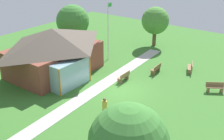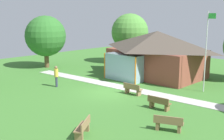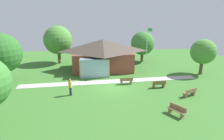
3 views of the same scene
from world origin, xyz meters
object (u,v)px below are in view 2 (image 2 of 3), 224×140
(bench_rear_near_path, at_px, (133,89))
(visitor_strolling_lawn, at_px, (56,75))
(pavilion, at_px, (155,53))
(bench_lawn_far_right, at_px, (168,124))
(flagpole, at_px, (206,49))
(bench_front_right, at_px, (83,128))
(tree_west_hedge, at_px, (46,36))
(tree_behind_pavilion_left, at_px, (130,32))
(bench_mid_right, at_px, (159,103))

(bench_rear_near_path, distance_m, visitor_strolling_lawn, 6.56)
(pavilion, xyz_separation_m, bench_lawn_far_right, (8.05, -10.19, -1.87))
(flagpole, relative_size, visitor_strolling_lawn, 3.52)
(bench_lawn_far_right, xyz_separation_m, bench_front_right, (-2.75, -3.37, 0.00))
(pavilion, relative_size, bench_lawn_far_right, 5.91)
(bench_rear_near_path, xyz_separation_m, tree_west_hedge, (-14.00, 1.79, 3.10))
(bench_front_right, height_order, tree_behind_pavilion_left, tree_behind_pavilion_left)
(flagpole, bearing_deg, tree_behind_pavilion_left, 154.27)
(tree_behind_pavilion_left, bearing_deg, visitor_strolling_lawn, -76.09)
(bench_mid_right, xyz_separation_m, tree_behind_pavilion_left, (-12.60, 12.01, 3.34))
(bench_front_right, bearing_deg, pavilion, -11.61)
(flagpole, distance_m, visitor_strolling_lawn, 12.01)
(bench_front_right, height_order, tree_west_hedge, tree_west_hedge)
(bench_mid_right, xyz_separation_m, visitor_strolling_lawn, (-9.35, -1.13, 0.62))
(bench_lawn_far_right, relative_size, bench_rear_near_path, 1.02)
(bench_front_right, xyz_separation_m, bench_mid_right, (0.46, 5.85, 0.00))
(tree_west_hedge, bearing_deg, bench_lawn_far_right, -16.22)
(bench_front_right, xyz_separation_m, visitor_strolling_lawn, (-8.89, 4.72, 0.62))
(bench_front_right, bearing_deg, tree_behind_pavilion_left, 1.21)
(flagpole, height_order, tree_behind_pavilion_left, flagpole)
(bench_mid_right, distance_m, tree_west_hedge, 17.92)
(tree_west_hedge, height_order, tree_behind_pavilion_left, tree_behind_pavilion_left)
(tree_behind_pavilion_left, bearing_deg, bench_front_right, -55.79)
(bench_lawn_far_right, height_order, tree_west_hedge, tree_west_hedge)
(pavilion, bearing_deg, bench_front_right, -68.61)
(tree_west_hedge, bearing_deg, pavilion, 21.14)
(pavilion, height_order, bench_mid_right, pavilion)
(bench_lawn_far_right, relative_size, visitor_strolling_lawn, 0.89)
(flagpole, height_order, bench_rear_near_path, flagpole)
(visitor_strolling_lawn, bearing_deg, bench_rear_near_path, -107.77)
(bench_lawn_far_right, relative_size, bench_front_right, 1.04)
(flagpole, xyz_separation_m, bench_mid_right, (-0.13, -5.87, -2.95))
(bench_lawn_far_right, bearing_deg, bench_rear_near_path, 121.43)
(flagpole, xyz_separation_m, tree_west_hedge, (-17.48, -2.65, 0.15))
(bench_lawn_far_right, distance_m, visitor_strolling_lawn, 11.73)
(bench_lawn_far_right, xyz_separation_m, tree_behind_pavilion_left, (-14.89, 14.49, 3.34))
(bench_front_right, xyz_separation_m, tree_west_hedge, (-16.89, 9.08, 3.10))
(bench_rear_near_path, relative_size, tree_west_hedge, 0.26)
(bench_mid_right, bearing_deg, tree_behind_pavilion_left, 132.28)
(pavilion, relative_size, bench_rear_near_path, 6.05)
(pavilion, xyz_separation_m, tree_behind_pavilion_left, (-6.83, 4.30, 1.47))
(pavilion, bearing_deg, visitor_strolling_lawn, -112.05)
(pavilion, relative_size, bench_mid_right, 5.99)
(tree_behind_pavilion_left, bearing_deg, tree_west_hedge, -118.40)
(flagpole, bearing_deg, bench_rear_near_path, -128.05)
(bench_front_right, xyz_separation_m, tree_behind_pavilion_left, (-12.14, 17.86, 3.34))
(bench_mid_right, distance_m, visitor_strolling_lawn, 9.44)
(tree_west_hedge, xyz_separation_m, tree_behind_pavilion_left, (4.75, 8.78, 0.24))
(bench_lawn_far_right, bearing_deg, bench_mid_right, 108.88)
(bench_lawn_far_right, relative_size, tree_west_hedge, 0.27)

